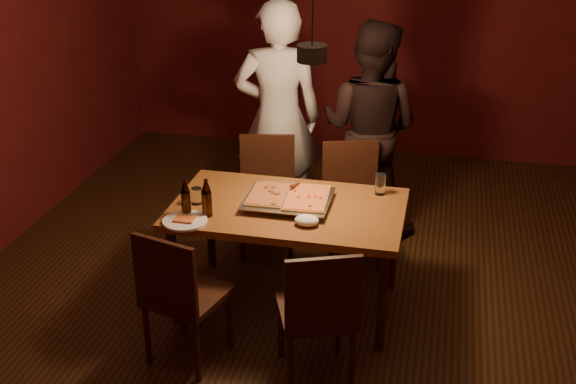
% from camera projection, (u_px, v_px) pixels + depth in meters
% --- Properties ---
extents(room_shell, '(6.00, 6.00, 6.00)m').
position_uv_depth(room_shell, '(311.00, 110.00, 4.41)').
color(room_shell, '#3B2310').
rests_on(room_shell, ground).
extents(dining_table, '(1.50, 0.90, 0.75)m').
position_uv_depth(dining_table, '(288.00, 216.00, 4.71)').
color(dining_table, brown).
rests_on(dining_table, floor).
extents(chair_far_left, '(0.50, 0.50, 0.49)m').
position_uv_depth(chair_far_left, '(267.00, 184.00, 5.52)').
color(chair_far_left, '#38190F').
rests_on(chair_far_left, floor).
extents(chair_far_right, '(0.53, 0.53, 0.49)m').
position_uv_depth(chair_far_right, '(351.00, 191.00, 5.40)').
color(chair_far_right, '#38190F').
rests_on(chair_far_right, floor).
extents(chair_near_left, '(0.51, 0.51, 0.49)m').
position_uv_depth(chair_near_left, '(178.00, 287.00, 4.18)').
color(chair_near_left, '#38190F').
rests_on(chair_near_left, floor).
extents(chair_near_right, '(0.54, 0.54, 0.49)m').
position_uv_depth(chair_near_right, '(319.00, 305.00, 4.02)').
color(chair_near_right, '#38190F').
rests_on(chair_near_right, floor).
extents(pizza_tray, '(0.58, 0.49, 0.05)m').
position_uv_depth(pizza_tray, '(288.00, 201.00, 4.69)').
color(pizza_tray, silver).
rests_on(pizza_tray, dining_table).
extents(pizza_meat, '(0.25, 0.39, 0.02)m').
position_uv_depth(pizza_meat, '(268.00, 194.00, 4.70)').
color(pizza_meat, maroon).
rests_on(pizza_meat, pizza_tray).
extents(pizza_cheese, '(0.29, 0.44, 0.02)m').
position_uv_depth(pizza_cheese, '(307.00, 197.00, 4.66)').
color(pizza_cheese, gold).
rests_on(pizza_cheese, pizza_tray).
extents(spatula, '(0.14, 0.25, 0.04)m').
position_uv_depth(spatula, '(287.00, 194.00, 4.70)').
color(spatula, silver).
rests_on(spatula, pizza_tray).
extents(beer_bottle_a, '(0.06, 0.06, 0.24)m').
position_uv_depth(beer_bottle_a, '(186.00, 197.00, 4.52)').
color(beer_bottle_a, black).
rests_on(beer_bottle_a, dining_table).
extents(beer_bottle_b, '(0.07, 0.07, 0.25)m').
position_uv_depth(beer_bottle_b, '(207.00, 198.00, 4.50)').
color(beer_bottle_b, black).
rests_on(beer_bottle_b, dining_table).
extents(water_glass_left, '(0.07, 0.07, 0.11)m').
position_uv_depth(water_glass_left, '(197.00, 196.00, 4.69)').
color(water_glass_left, silver).
rests_on(water_glass_left, dining_table).
extents(water_glass_right, '(0.07, 0.07, 0.14)m').
position_uv_depth(water_glass_right, '(380.00, 184.00, 4.81)').
color(water_glass_right, silver).
rests_on(water_glass_right, dining_table).
extents(plate_slice, '(0.28, 0.28, 0.03)m').
position_uv_depth(plate_slice, '(185.00, 221.00, 4.46)').
color(plate_slice, white).
rests_on(plate_slice, dining_table).
extents(napkin, '(0.15, 0.12, 0.06)m').
position_uv_depth(napkin, '(307.00, 220.00, 4.42)').
color(napkin, white).
rests_on(napkin, dining_table).
extents(diner_white, '(0.77, 0.60, 1.88)m').
position_uv_depth(diner_white, '(278.00, 118.00, 5.69)').
color(diner_white, silver).
rests_on(diner_white, floor).
extents(diner_dark, '(0.98, 0.86, 1.72)m').
position_uv_depth(diner_dark, '(370.00, 129.00, 5.70)').
color(diner_dark, black).
rests_on(diner_dark, floor).
extents(pendant_lamp, '(0.18, 0.18, 1.10)m').
position_uv_depth(pendant_lamp, '(312.00, 52.00, 4.26)').
color(pendant_lamp, black).
rests_on(pendant_lamp, ceiling).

